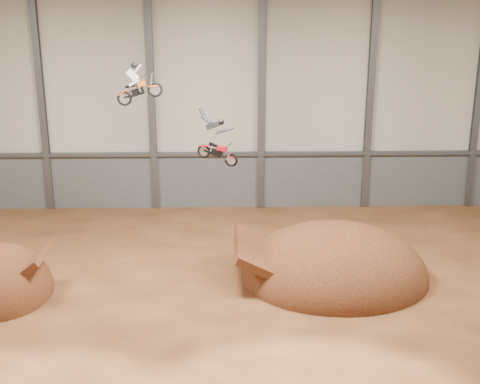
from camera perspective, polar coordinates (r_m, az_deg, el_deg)
name	(u,v)px	position (r m, az deg, el deg)	size (l,w,h in m)	color
floor	(200,322)	(29.34, -3.44, -11.05)	(40.00, 40.00, 0.00)	#492613
back_wall	(207,98)	(41.24, -2.87, 7.99)	(40.00, 0.10, 14.00)	#BCB9A7
lower_band_back	(208,181)	(42.40, -2.76, 0.96)	(39.80, 0.18, 3.50)	#525559
steel_rail	(207,154)	(41.75, -2.80, 3.26)	(39.80, 0.35, 0.20)	#47494F
steel_column_1	(41,100)	(42.53, -16.59, 7.57)	(0.40, 0.36, 13.90)	#47494F
steel_column_2	(152,99)	(41.28, -7.55, 7.86)	(0.40, 0.36, 13.90)	#47494F
steel_column_3	(261,99)	(41.08, 1.82, 7.96)	(0.40, 0.36, 13.90)	#47494F
steel_column_4	(370,98)	(41.96, 11.04, 7.85)	(0.40, 0.36, 13.90)	#47494F
steel_column_5	(478,98)	(43.84, 19.66, 7.57)	(0.40, 0.36, 13.90)	#47494F
takeoff_ramp	(1,295)	(33.46, -19.70, -8.28)	(4.79, 5.52, 4.79)	#3A1B0E
landing_ramp	(334,277)	(33.57, 8.07, -7.23)	(9.19, 8.13, 5.30)	#3A1B0E
fmx_rider_a	(141,80)	(31.30, -8.42, 9.45)	(2.15, 0.82, 1.95)	#D24C0B
fmx_rider_b	(216,138)	(29.57, -2.09, 4.64)	(2.56, 0.73, 2.19)	red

